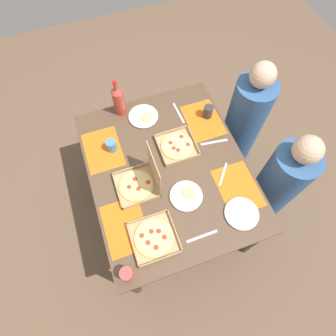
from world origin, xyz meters
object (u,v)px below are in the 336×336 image
object	(u,v)px
diner_left_seat	(243,123)
pizza_box_center	(154,238)
plate_near_left	(186,196)
plate_near_right	(144,117)
cup_clear_right	(127,274)
pizza_box_corner_left	(140,182)
cup_clear_left	(208,112)
plate_far_right	(242,214)
pizza_box_corner_right	(177,146)
cup_spare	(111,146)
diner_right_seat	(277,184)
soda_bottle	(119,100)

from	to	relation	value
diner_left_seat	pizza_box_center	bearing A→B (deg)	-54.94
plate_near_left	plate_near_right	bearing A→B (deg)	-174.17
plate_near_right	cup_clear_right	bearing A→B (deg)	-21.85
pizza_box_corner_left	plate_near_right	distance (m)	0.58
cup_clear_left	plate_far_right	bearing A→B (deg)	-7.51
plate_near_right	pizza_box_corner_right	bearing A→B (deg)	23.93
pizza_box_corner_right	plate_near_right	xyz separation A→B (m)	(-0.34, -0.15, -0.00)
plate_near_left	diner_left_seat	distance (m)	0.97
plate_far_right	plate_near_right	distance (m)	1.04
cup_spare	cup_clear_left	xyz separation A→B (m)	(-0.05, 0.78, 0.01)
pizza_box_corner_left	pizza_box_corner_right	bearing A→B (deg)	120.74
cup_spare	diner_right_seat	xyz separation A→B (m)	(0.59, 1.15, -0.30)
plate_far_right	cup_clear_left	xyz separation A→B (m)	(-0.81, 0.11, 0.04)
pizza_box_corner_left	pizza_box_center	bearing A→B (deg)	-4.13
plate_near_right	diner_left_seat	xyz separation A→B (m)	(0.18, 0.84, -0.23)
plate_far_right	diner_right_seat	world-z (taller)	diner_right_seat
pizza_box_corner_left	cup_clear_left	bearing A→B (deg)	120.40
plate_far_right	diner_right_seat	bearing A→B (deg)	110.46
pizza_box_corner_left	plate_near_left	world-z (taller)	pizza_box_corner_left
pizza_box_corner_right	soda_bottle	xyz separation A→B (m)	(-0.46, -0.30, 0.12)
cup_clear_left	pizza_box_corner_left	bearing A→B (deg)	-59.60
pizza_box_center	soda_bottle	world-z (taller)	soda_bottle
pizza_box_corner_right	diner_left_seat	xyz separation A→B (m)	(-0.16, 0.69, -0.24)
cup_spare	diner_right_seat	world-z (taller)	diner_right_seat
diner_right_seat	pizza_box_corner_right	bearing A→B (deg)	-123.15
cup_clear_left	cup_spare	bearing A→B (deg)	-86.64
soda_bottle	cup_spare	bearing A→B (deg)	-25.72
plate_near_left	cup_spare	world-z (taller)	cup_spare
cup_clear_right	pizza_box_center	bearing A→B (deg)	125.90
plate_near_right	soda_bottle	distance (m)	0.23
pizza_box_corner_right	diner_right_seat	bearing A→B (deg)	56.85
pizza_box_corner_left	plate_far_right	xyz separation A→B (m)	(0.42, 0.56, -0.04)
plate_near_left	soda_bottle	world-z (taller)	soda_bottle
pizza_box_corner_right	cup_clear_left	bearing A→B (deg)	120.03
cup_clear_right	cup_spare	bearing A→B (deg)	171.64
pizza_box_corner_left	cup_spare	size ratio (longest dim) A/B	3.23
cup_spare	soda_bottle	bearing A→B (deg)	154.28
cup_spare	cup_clear_right	size ratio (longest dim) A/B	0.96
pizza_box_corner_left	diner_left_seat	distance (m)	1.13
cup_spare	cup_clear_right	world-z (taller)	cup_clear_right
cup_clear_right	diner_right_seat	distance (m)	1.34
pizza_box_center	plate_near_right	bearing A→B (deg)	166.71
diner_right_seat	plate_near_right	bearing A→B (deg)	-133.31
pizza_box_corner_right	cup_clear_left	xyz separation A→B (m)	(-0.19, 0.32, 0.04)
pizza_box_corner_right	diner_left_seat	size ratio (longest dim) A/B	0.23
pizza_box_corner_left	pizza_box_center	distance (m)	0.38
pizza_box_center	pizza_box_corner_left	bearing A→B (deg)	175.87
pizza_box_corner_right	plate_near_right	bearing A→B (deg)	-156.07
plate_near_left	pizza_box_corner_right	bearing A→B (deg)	168.70
pizza_box_corner_left	diner_right_seat	distance (m)	1.10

